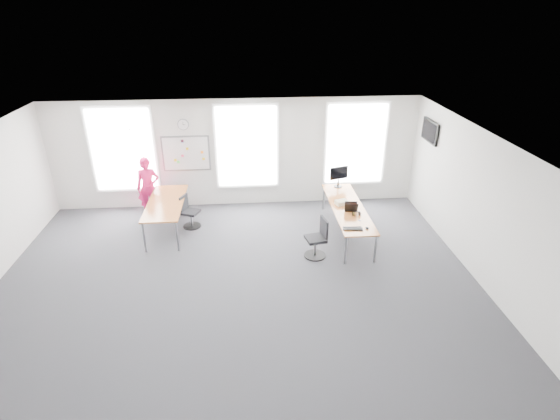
{
  "coord_description": "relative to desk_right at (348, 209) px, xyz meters",
  "views": [
    {
      "loc": [
        0.27,
        -7.48,
        5.33
      ],
      "look_at": [
        0.98,
        1.2,
        1.1
      ],
      "focal_mm": 28.0,
      "sensor_mm": 36.0,
      "label": 1
    }
  ],
  "objects": [
    {
      "name": "floor",
      "position": [
        -2.72,
        -2.03,
        -0.67
      ],
      "size": [
        10.0,
        10.0,
        0.0
      ],
      "primitive_type": "plane",
      "color": "#27282D",
      "rests_on": "ground"
    },
    {
      "name": "ceiling",
      "position": [
        -2.72,
        -2.03,
        2.33
      ],
      "size": [
        10.0,
        10.0,
        0.0
      ],
      "primitive_type": "plane",
      "rotation": [
        3.14,
        0.0,
        0.0
      ],
      "color": "white",
      "rests_on": "ground"
    },
    {
      "name": "wall_back",
      "position": [
        -2.72,
        1.97,
        0.83
      ],
      "size": [
        10.0,
        0.0,
        10.0
      ],
      "primitive_type": "plane",
      "rotation": [
        1.57,
        0.0,
        0.0
      ],
      "color": "silver",
      "rests_on": "ground"
    },
    {
      "name": "wall_front",
      "position": [
        -2.72,
        -6.03,
        0.83
      ],
      "size": [
        10.0,
        0.0,
        10.0
      ],
      "primitive_type": "plane",
      "rotation": [
        -1.57,
        0.0,
        0.0
      ],
      "color": "silver",
      "rests_on": "ground"
    },
    {
      "name": "wall_right",
      "position": [
        2.28,
        -2.03,
        0.83
      ],
      "size": [
        0.0,
        10.0,
        10.0
      ],
      "primitive_type": "plane",
      "rotation": [
        1.57,
        0.0,
        -1.57
      ],
      "color": "silver",
      "rests_on": "ground"
    },
    {
      "name": "window_left",
      "position": [
        -5.72,
        1.94,
        1.03
      ],
      "size": [
        1.6,
        0.06,
        2.2
      ],
      "primitive_type": "cube",
      "color": "white",
      "rests_on": "wall_back"
    },
    {
      "name": "window_mid",
      "position": [
        -2.42,
        1.94,
        1.03
      ],
      "size": [
        1.6,
        0.06,
        2.2
      ],
      "primitive_type": "cube",
      "color": "white",
      "rests_on": "wall_back"
    },
    {
      "name": "window_right",
      "position": [
        0.58,
        1.94,
        1.03
      ],
      "size": [
        1.6,
        0.06,
        2.2
      ],
      "primitive_type": "cube",
      "color": "white",
      "rests_on": "wall_back"
    },
    {
      "name": "desk_right",
      "position": [
        0.0,
        0.0,
        0.0
      ],
      "size": [
        0.78,
        2.94,
        0.72
      ],
      "color": "#B46B2D",
      "rests_on": "ground"
    },
    {
      "name": "desk_left",
      "position": [
        -4.48,
        0.48,
        0.06
      ],
      "size": [
        0.87,
        2.18,
        0.79
      ],
      "color": "#B46B2D",
      "rests_on": "ground"
    },
    {
      "name": "chair_right",
      "position": [
        -0.9,
        -1.03,
        -0.26
      ],
      "size": [
        0.5,
        0.5,
        0.94
      ],
      "rotation": [
        0.0,
        0.0,
        -1.38
      ],
      "color": "black",
      "rests_on": "ground"
    },
    {
      "name": "chair_left",
      "position": [
        -3.95,
        0.66,
        -0.29
      ],
      "size": [
        0.51,
        0.51,
        0.86
      ],
      "rotation": [
        0.0,
        0.0,
        1.17
      ],
      "color": "black",
      "rests_on": "ground"
    },
    {
      "name": "person",
      "position": [
        -5.05,
        1.38,
        0.15
      ],
      "size": [
        0.64,
        0.46,
        1.65
      ],
      "primitive_type": "imported",
      "rotation": [
        0.0,
        0.0,
        0.11
      ],
      "color": "#D31654",
      "rests_on": "ground"
    },
    {
      "name": "whiteboard",
      "position": [
        -4.07,
        1.94,
        0.88
      ],
      "size": [
        1.2,
        0.03,
        0.9
      ],
      "primitive_type": "cube",
      "color": "white",
      "rests_on": "wall_back"
    },
    {
      "name": "wall_clock",
      "position": [
        -4.07,
        1.94,
        1.68
      ],
      "size": [
        0.3,
        0.04,
        0.3
      ],
      "primitive_type": "cylinder",
      "rotation": [
        1.57,
        0.0,
        0.0
      ],
      "color": "gray",
      "rests_on": "wall_back"
    },
    {
      "name": "tv",
      "position": [
        2.23,
        0.97,
        1.63
      ],
      "size": [
        0.06,
        0.9,
        0.55
      ],
      "primitive_type": "cube",
      "color": "black",
      "rests_on": "wall_right"
    },
    {
      "name": "keyboard",
      "position": [
        -0.14,
        -1.14,
        0.06
      ],
      "size": [
        0.46,
        0.23,
        0.02
      ],
      "primitive_type": "cube",
      "rotation": [
        0.0,
        0.0,
        -0.17
      ],
      "color": "black",
      "rests_on": "desk_right"
    },
    {
      "name": "mouse",
      "position": [
        0.18,
        -1.15,
        0.07
      ],
      "size": [
        0.08,
        0.12,
        0.04
      ],
      "primitive_type": "ellipsoid",
      "rotation": [
        0.0,
        0.0,
        -0.07
      ],
      "color": "black",
      "rests_on": "desk_right"
    },
    {
      "name": "lens_cap",
      "position": [
        0.11,
        -0.75,
        0.05
      ],
      "size": [
        0.08,
        0.08,
        0.01
      ],
      "primitive_type": "cylinder",
      "rotation": [
        0.0,
        0.0,
        -0.22
      ],
      "color": "black",
      "rests_on": "desk_right"
    },
    {
      "name": "headphones",
      "position": [
        0.09,
        -0.49,
        0.1
      ],
      "size": [
        0.19,
        0.1,
        0.11
      ],
      "rotation": [
        0.0,
        0.0,
        -0.04
      ],
      "color": "black",
      "rests_on": "desk_right"
    },
    {
      "name": "laptop_sleeve",
      "position": [
        0.02,
        -0.27,
        0.17
      ],
      "size": [
        0.31,
        0.18,
        0.25
      ],
      "rotation": [
        0.0,
        0.0,
        -0.07
      ],
      "color": "black",
      "rests_on": "desk_right"
    },
    {
      "name": "paper_stack",
      "position": [
        -0.12,
        0.16,
        0.1
      ],
      "size": [
        0.35,
        0.3,
        0.1
      ],
      "primitive_type": "cube",
      "rotation": [
        0.0,
        0.0,
        0.31
      ],
      "color": "#F1E8BB",
      "rests_on": "desk_right"
    },
    {
      "name": "monitor",
      "position": [
        0.02,
        1.26,
        0.4
      ],
      "size": [
        0.51,
        0.22,
        0.58
      ],
      "rotation": [
        0.0,
        0.0,
        0.31
      ],
      "color": "black",
      "rests_on": "desk_right"
    }
  ]
}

